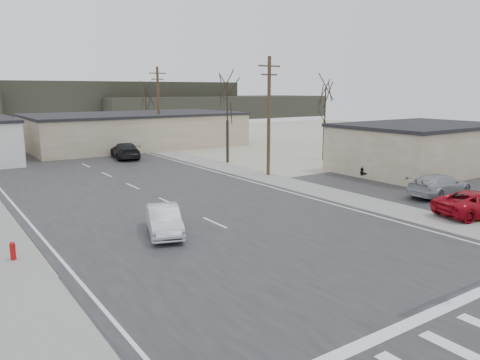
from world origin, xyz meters
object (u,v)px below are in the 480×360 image
at_px(car_far_b, 45,143).
at_px(car_parked_dark_a, 379,168).
at_px(car_parked_red, 478,204).
at_px(sedan_crossing, 164,220).
at_px(car_far_a, 125,151).
at_px(car_parked_silver, 439,185).
at_px(fire_hydrant, 13,251).

height_order(car_far_b, car_parked_dark_a, car_parked_dark_a).
bearing_deg(car_parked_red, sedan_crossing, 79.33).
bearing_deg(car_far_b, car_parked_dark_a, -43.35).
distance_m(car_far_b, car_parked_red, 50.09).
height_order(car_far_a, car_parked_silver, car_far_a).
bearing_deg(car_far_b, sedan_crossing, -75.29).
height_order(fire_hydrant, car_far_a, car_far_a).
bearing_deg(car_far_b, fire_hydrant, -84.88).
xyz_separation_m(car_far_a, car_parked_dark_a, (14.17, -21.99, -0.15)).
relative_size(car_parked_red, car_parked_dark_a, 1.28).
height_order(fire_hydrant, car_parked_red, car_parked_red).
bearing_deg(car_parked_silver, car_parked_dark_a, -21.70).
distance_m(sedan_crossing, car_far_b, 41.21).
bearing_deg(car_far_a, car_far_b, -61.67).
distance_m(sedan_crossing, car_parked_silver, 19.63).
bearing_deg(car_far_b, car_parked_red, -55.31).
bearing_deg(car_parked_silver, sedan_crossing, 80.54).
height_order(fire_hydrant, car_parked_silver, car_parked_silver).
height_order(car_far_b, car_parked_red, car_parked_red).
height_order(sedan_crossing, car_parked_dark_a, sedan_crossing).
distance_m(car_far_a, car_parked_red, 34.76).
distance_m(fire_hydrant, car_far_b, 42.05).
xyz_separation_m(car_parked_dark_a, car_parked_silver, (-2.80, -7.43, 0.07)).
bearing_deg(car_parked_dark_a, car_parked_silver, 146.93).
relative_size(sedan_crossing, car_parked_silver, 0.83).
xyz_separation_m(car_parked_red, car_parked_dark_a, (5.60, 11.69, -0.03)).
height_order(car_far_a, car_far_b, car_far_a).
xyz_separation_m(fire_hydrant, sedan_crossing, (7.00, -0.28, 0.32)).
bearing_deg(fire_hydrant, car_far_b, 76.08).
bearing_deg(car_far_a, fire_hydrant, 69.75).
relative_size(car_far_a, car_parked_red, 1.10).
bearing_deg(car_parked_dark_a, car_far_b, 15.19).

